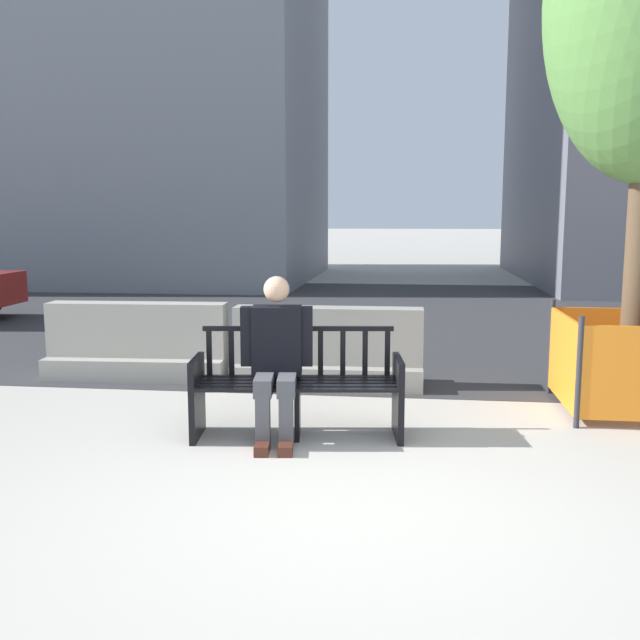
# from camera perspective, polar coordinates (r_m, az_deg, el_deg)

# --- Properties ---
(ground_plane) EXTENTS (200.00, 200.00, 0.00)m
(ground_plane) POSITION_cam_1_polar(r_m,az_deg,el_deg) (4.61, 2.27, -14.55)
(ground_plane) COLOR #ADA89E
(street_asphalt) EXTENTS (120.00, 12.00, 0.01)m
(street_asphalt) POSITION_cam_1_polar(r_m,az_deg,el_deg) (13.07, 5.47, 0.40)
(street_asphalt) COLOR #333335
(street_asphalt) RESTS_ON ground
(street_bench) EXTENTS (1.74, 0.72, 0.88)m
(street_bench) POSITION_cam_1_polar(r_m,az_deg,el_deg) (5.84, -1.81, -5.51)
(street_bench) COLOR black
(street_bench) RESTS_ON ground
(seated_person) EXTENTS (0.59, 0.76, 1.31)m
(seated_person) POSITION_cam_1_polar(r_m,az_deg,el_deg) (5.73, -3.51, -2.79)
(seated_person) COLOR black
(seated_person) RESTS_ON ground
(jersey_barrier_centre) EXTENTS (2.01, 0.71, 0.84)m
(jersey_barrier_centre) POSITION_cam_1_polar(r_m,az_deg,el_deg) (7.59, 0.64, -2.72)
(jersey_barrier_centre) COLOR gray
(jersey_barrier_centre) RESTS_ON ground
(jersey_barrier_left) EXTENTS (2.03, 0.77, 0.84)m
(jersey_barrier_left) POSITION_cam_1_polar(r_m,az_deg,el_deg) (8.24, -14.34, -2.11)
(jersey_barrier_left) COLOR #9E998E
(jersey_barrier_left) RESTS_ON ground
(construction_fence) EXTENTS (1.26, 1.26, 0.97)m
(construction_fence) POSITION_cam_1_polar(r_m,az_deg,el_deg) (7.15, 23.67, -2.96)
(construction_fence) COLOR #2D2D33
(construction_fence) RESTS_ON ground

